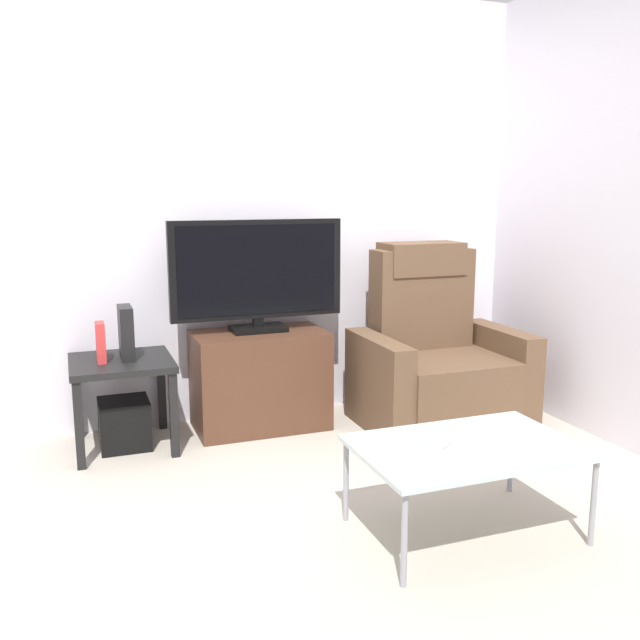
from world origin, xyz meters
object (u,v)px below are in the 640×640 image
Objects in this scene: subwoofer_box at (125,424)px; side_table at (122,374)px; television at (257,273)px; game_console at (126,333)px; recliner_armchair at (436,361)px; tv_stand at (260,380)px; cell_phone at (431,442)px; book_upright at (101,342)px; coffee_table at (467,451)px.

side_table is at bearing 0.00° from subwoofer_box.
game_console is at bearing -175.17° from television.
recliner_armchair is at bearing -5.80° from subwoofer_box.
game_console reaches higher than tv_stand.
tv_stand reaches higher than side_table.
cell_phone is at bearing -53.15° from game_console.
tv_stand is 5.16× the size of cell_phone.
television reaches higher than book_upright.
coffee_table is (0.44, -1.57, -0.57)m from television.
book_upright is at bearing -175.18° from tv_stand.
book_upright reaches higher than subwoofer_box.
book_upright is at bearing 164.94° from recliner_armchair.
television is 3.52× the size of game_console.
side_table is 1.94m from coffee_table.
recliner_armchair is 1.85m from side_table.
television is at bearing 90.00° from tv_stand.
side_table is 1.86× the size of game_console.
side_table is at bearing 164.05° from recliner_armchair.
book_upright is at bearing -168.69° from subwoofer_box.
cell_phone reaches higher than subwoofer_box.
subwoofer_box is at bearing 180.00° from side_table.
subwoofer_box is at bearing 129.58° from coffee_table.
game_console is at bearing -176.58° from tv_stand.
book_upright is (-0.89, -0.09, -0.32)m from television.
subwoofer_box is 0.30× the size of coffee_table.
subwoofer_box is at bearing 94.09° from cell_phone.
game_console reaches higher than side_table.
coffee_table is at bearing -50.42° from subwoofer_box.
book_upright is (-0.89, -0.08, 0.31)m from tv_stand.
book_upright is 0.74× the size of game_console.
television reaches higher than cell_phone.
recliner_armchair is 1.20× the size of coffee_table.
book_upright is 0.14m from game_console.
recliner_armchair is at bearing -4.92° from book_upright.
coffee_table is (-0.60, -1.31, -0.01)m from recliner_armchair.
television is 0.95m from side_table.
television reaches higher than subwoofer_box.
side_table is 1.81m from cell_phone.
recliner_armchair is at bearing -5.80° from side_table.
subwoofer_box is at bearing 164.05° from recliner_armchair.
side_table is 2.51× the size of book_upright.
recliner_armchair is at bearing -13.02° from tv_stand.
television is 0.95m from book_upright.
coffee_table is at bearing -50.42° from side_table.
coffee_table is (1.20, -1.50, -0.28)m from game_console.
coffee_table is (0.44, -1.55, 0.07)m from tv_stand.
side_table is 0.21m from book_upright.
subwoofer_box is (-0.00, 0.00, -0.28)m from side_table.
game_console is (-0.76, -0.06, -0.29)m from television.
book_upright reaches higher than cell_phone.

